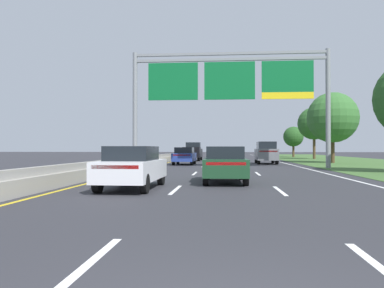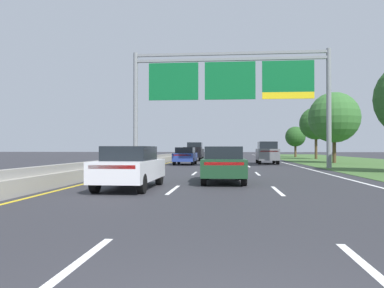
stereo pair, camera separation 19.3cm
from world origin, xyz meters
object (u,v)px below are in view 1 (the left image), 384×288
car_blue_left_lane_sedan (184,156)px  roadside_tree_mid (333,118)px  car_white_left_lane_sedan (132,167)px  roadside_tree_distant (293,137)px  roadside_tree_far (314,124)px  overhead_sign_gantry (230,85)px  car_darkgreen_centre_lane_sedan (225,164)px  car_grey_right_lane_suv (266,152)px  pickup_truck_black (193,152)px

car_blue_left_lane_sedan → roadside_tree_mid: 15.81m
car_blue_left_lane_sedan → car_white_left_lane_sedan: same height
roadside_tree_distant → car_white_left_lane_sedan: bearing=-106.2°
roadside_tree_mid → roadside_tree_distant: (0.59, 25.42, -1.17)m
roadside_tree_far → overhead_sign_gantry: bearing=-116.0°
car_darkgreen_centre_lane_sedan → roadside_tree_far: size_ratio=0.62×
overhead_sign_gantry → car_grey_right_lane_suv: 10.07m
car_white_left_lane_sedan → roadside_tree_distant: bearing=-15.3°
car_white_left_lane_sedan → roadside_tree_distant: (14.88, 51.09, 2.60)m
car_darkgreen_centre_lane_sedan → roadside_tree_distant: (11.46, 48.16, 2.60)m
car_blue_left_lane_sedan → car_white_left_lane_sedan: size_ratio=1.00×
overhead_sign_gantry → roadside_tree_distant: overhead_sign_gantry is taller
car_blue_left_lane_sedan → roadside_tree_distant: size_ratio=0.87×
overhead_sign_gantry → roadside_tree_distant: size_ratio=2.95×
car_darkgreen_centre_lane_sedan → car_blue_left_lane_sedan: 18.11m
car_blue_left_lane_sedan → roadside_tree_far: bearing=-39.4°
overhead_sign_gantry → car_grey_right_lane_suv: size_ratio=3.19×
pickup_truck_black → car_darkgreen_centre_lane_sedan: (3.80, -29.04, -0.26)m
overhead_sign_gantry → roadside_tree_far: bearing=64.0°
pickup_truck_black → car_darkgreen_centre_lane_sedan: 29.29m
overhead_sign_gantry → roadside_tree_mid: (10.50, 10.35, -1.74)m
overhead_sign_gantry → car_white_left_lane_sedan: bearing=-103.9°
car_blue_left_lane_sedan → overhead_sign_gantry: bearing=-142.6°
roadside_tree_mid → car_darkgreen_centre_lane_sedan: bearing=-115.6°
pickup_truck_black → roadside_tree_far: roadside_tree_far is taller
roadside_tree_far → roadside_tree_distant: roadside_tree_far is taller
car_grey_right_lane_suv → car_blue_left_lane_sedan: car_grey_right_lane_suv is taller
car_grey_right_lane_suv → pickup_truck_black: bearing=42.1°
car_blue_left_lane_sedan → car_grey_right_lane_suv: bearing=-71.5°
car_darkgreen_centre_lane_sedan → overhead_sign_gantry: bearing=-2.8°
roadside_tree_mid → roadside_tree_distant: bearing=88.7°
overhead_sign_gantry → car_blue_left_lane_sedan: size_ratio=3.41×
car_blue_left_lane_sedan → roadside_tree_mid: roadside_tree_mid is taller
car_darkgreen_centre_lane_sedan → car_white_left_lane_sedan: size_ratio=1.00×
car_darkgreen_centre_lane_sedan → car_blue_left_lane_sedan: (-3.64, 17.74, 0.00)m
car_white_left_lane_sedan → roadside_tree_distant: 53.28m
car_grey_right_lane_suv → roadside_tree_distant: roadside_tree_distant is taller
car_darkgreen_centre_lane_sedan → roadside_tree_far: bearing=-19.5°
overhead_sign_gantry → car_white_left_lane_sedan: size_ratio=3.40×
car_blue_left_lane_sedan → roadside_tree_far: 25.06m
roadside_tree_far → roadside_tree_distant: size_ratio=1.39×
pickup_truck_black → roadside_tree_far: 18.17m
car_grey_right_lane_suv → car_white_left_lane_sedan: bearing=163.1°
roadside_tree_distant → car_darkgreen_centre_lane_sedan: bearing=-103.4°
car_blue_left_lane_sedan → car_white_left_lane_sedan: (0.22, -20.67, 0.00)m
car_grey_right_lane_suv → roadside_tree_mid: size_ratio=0.66×
roadside_tree_distant → roadside_tree_far: bearing=-86.2°
overhead_sign_gantry → roadside_tree_distant: bearing=72.8°
roadside_tree_far → pickup_truck_black: bearing=-154.5°
car_darkgreen_centre_lane_sedan → car_grey_right_lane_suv: 20.60m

